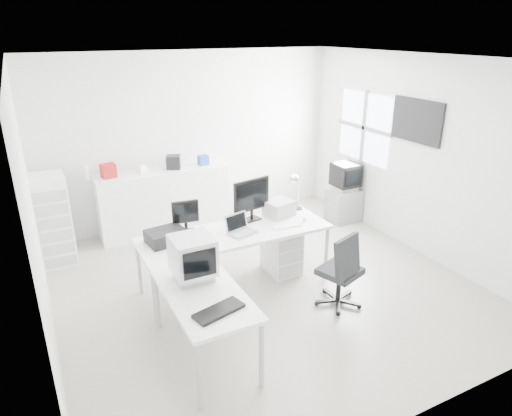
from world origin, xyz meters
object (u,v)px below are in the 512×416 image
crt_monitor (193,257)px  crt_tv (346,177)px  inkjet_printer (166,236)px  filing_cabinet (54,220)px  main_desk (236,259)px  office_chair (340,268)px  side_desk (204,323)px  drawer_pedestal (281,251)px  lcd_monitor_small (186,217)px  sideboard (164,201)px  tv_cabinet (344,205)px  lcd_monitor_large (252,199)px  laser_printer (279,208)px  laptop (242,225)px

crt_monitor → crt_tv: crt_monitor is taller
inkjet_printer → filing_cabinet: 1.98m
main_desk → office_chair: 1.32m
side_desk → crt_monitor: 0.67m
drawer_pedestal → lcd_monitor_small: 1.43m
sideboard → lcd_monitor_small: bearing=-97.3°
side_desk → crt_tv: (3.38, 2.19, 0.41)m
office_chair → tv_cabinet: office_chair is taller
main_desk → lcd_monitor_large: (0.35, 0.25, 0.66)m
side_desk → tv_cabinet: size_ratio=2.50×
sideboard → drawer_pedestal: bearing=-63.3°
crt_monitor → office_chair: bearing=-3.6°
lcd_monitor_large → laser_printer: 0.44m
crt_tv → sideboard: sideboard is taller
laser_printer → crt_tv: 1.98m
side_desk → office_chair: office_chair is taller
office_chair → crt_tv: 2.63m
side_desk → sideboard: sideboard is taller
drawer_pedestal → office_chair: office_chair is taller
laser_printer → filing_cabinet: (-2.72, 1.50, -0.21)m
filing_cabinet → lcd_monitor_large: bearing=-32.4°
inkjet_printer → laser_printer: 1.60m
inkjet_printer → laser_printer: laser_printer is taller
office_chair → crt_tv: size_ratio=1.96×
laptop → laser_printer: 0.77m
laser_printer → crt_tv: (1.78, 0.87, -0.07)m
main_desk → tv_cabinet: size_ratio=4.29×
drawer_pedestal → laser_printer: bearing=73.6°
office_chair → lcd_monitor_large: bearing=95.3°
office_chair → crt_tv: (1.62, 2.05, 0.29)m
lcd_monitor_large → crt_monitor: (-1.20, -1.10, -0.04)m
side_desk → office_chair: bearing=4.6°
lcd_monitor_small → laser_printer: size_ratio=1.15×
crt_tv → lcd_monitor_small: bearing=-164.8°
laser_printer → filing_cabinet: bearing=136.6°
lcd_monitor_small → crt_monitor: (-0.30, -1.10, 0.04)m
office_chair → tv_cabinet: 2.62m
drawer_pedestal → crt_monitor: (-1.55, -0.90, 0.70)m
side_desk → laser_printer: (1.60, 1.32, 0.48)m
lcd_monitor_large → crt_tv: 2.34m
inkjet_printer → sideboard: (0.53, 1.98, -0.31)m
side_desk → laser_printer: 2.13m
drawer_pedestal → tv_cabinet: drawer_pedestal is taller
main_desk → drawer_pedestal: (0.70, 0.05, -0.08)m
lcd_monitor_large → laser_printer: bearing=-15.9°
sideboard → filing_cabinet: 1.70m
inkjet_printer → lcd_monitor_small: 0.36m
sideboard → filing_cabinet: filing_cabinet is taller
inkjet_printer → laptop: bearing=-20.4°
side_desk → lcd_monitor_small: bearing=77.5°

